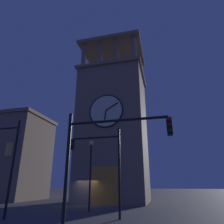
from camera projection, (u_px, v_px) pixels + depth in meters
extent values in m
plane|color=#424247|center=(85.00, 205.00, 21.57)|extent=(200.00, 200.00, 0.00)
cube|color=gray|center=(114.00, 134.00, 27.90)|extent=(8.50, 8.04, 17.29)
cube|color=gray|center=(114.00, 78.00, 30.90)|extent=(9.10, 8.64, 0.40)
cylinder|color=gray|center=(134.00, 49.00, 27.66)|extent=(0.70, 0.70, 3.86)
cylinder|color=gray|center=(116.00, 51.00, 28.22)|extent=(0.70, 0.70, 3.86)
cylinder|color=gray|center=(100.00, 54.00, 28.78)|extent=(0.70, 0.70, 3.86)
cylinder|color=gray|center=(84.00, 56.00, 29.34)|extent=(0.70, 0.70, 3.86)
cylinder|color=gray|center=(140.00, 74.00, 33.91)|extent=(0.70, 0.70, 3.86)
cylinder|color=gray|center=(125.00, 75.00, 34.47)|extent=(0.70, 0.70, 3.86)
cylinder|color=gray|center=(112.00, 77.00, 35.02)|extent=(0.70, 0.70, 3.86)
cylinder|color=gray|center=(98.00, 79.00, 35.58)|extent=(0.70, 0.70, 3.86)
cube|color=gray|center=(114.00, 54.00, 32.35)|extent=(9.10, 8.64, 0.40)
cylinder|color=black|center=(114.00, 48.00, 32.78)|extent=(0.12, 0.12, 2.12)
cylinder|color=silver|center=(106.00, 111.00, 24.85)|extent=(4.13, 0.12, 4.13)
torus|color=black|center=(106.00, 111.00, 24.83)|extent=(4.29, 0.16, 4.29)
cube|color=black|center=(105.00, 115.00, 24.58)|extent=(0.25, 0.06, 1.14)
cube|color=black|center=(112.00, 107.00, 24.73)|extent=(1.57, 0.06, 1.00)
cube|color=orange|center=(105.00, 185.00, 22.02)|extent=(3.20, 0.24, 4.00)
cube|color=#E0B259|center=(9.00, 149.00, 26.87)|extent=(1.00, 0.12, 1.80)
cylinder|color=black|center=(12.00, 166.00, 13.73)|extent=(0.16, 0.16, 6.50)
cylinder|color=black|center=(1.00, 129.00, 15.01)|extent=(3.12, 0.12, 0.12)
cylinder|color=black|center=(67.00, 171.00, 8.80)|extent=(0.16, 0.16, 5.25)
cylinder|color=black|center=(116.00, 121.00, 9.00)|extent=(4.48, 0.12, 0.12)
cube|color=black|center=(169.00, 126.00, 8.34)|extent=(0.22, 0.30, 0.75)
sphere|color=red|center=(169.00, 119.00, 8.27)|extent=(0.16, 0.16, 0.16)
sphere|color=#392705|center=(169.00, 125.00, 8.19)|extent=(0.16, 0.16, 0.16)
sphere|color=#063316|center=(170.00, 131.00, 8.10)|extent=(0.16, 0.16, 0.16)
cylinder|color=black|center=(119.00, 171.00, 13.61)|extent=(0.16, 0.16, 5.88)
cylinder|color=black|center=(95.00, 138.00, 14.82)|extent=(3.57, 0.12, 0.12)
cube|color=black|center=(72.00, 145.00, 15.09)|extent=(0.22, 0.30, 0.75)
sphere|color=#360505|center=(72.00, 141.00, 15.02)|extent=(0.16, 0.16, 0.16)
sphere|color=orange|center=(71.00, 144.00, 14.93)|extent=(0.16, 0.16, 0.16)
sphere|color=#063316|center=(71.00, 147.00, 14.85)|extent=(0.16, 0.16, 0.16)
cylinder|color=black|center=(90.00, 177.00, 17.34)|extent=(0.14, 0.14, 5.40)
sphere|color=#F9DB8C|center=(91.00, 143.00, 18.33)|extent=(0.44, 0.44, 0.44)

